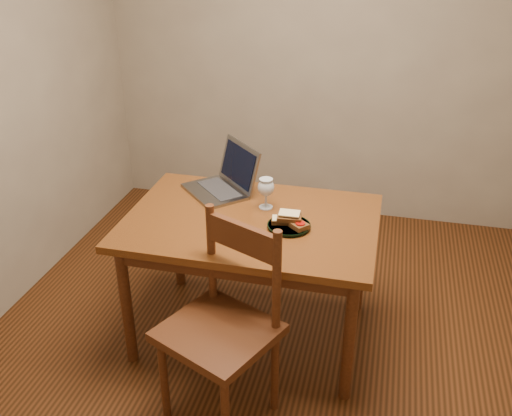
% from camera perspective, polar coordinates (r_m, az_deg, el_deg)
% --- Properties ---
extents(floor, '(3.20, 3.20, 0.02)m').
position_cam_1_polar(floor, '(3.39, 1.59, -12.15)').
color(floor, black).
rests_on(floor, ground).
extents(back_wall, '(3.20, 0.02, 2.60)m').
position_cam_1_polar(back_wall, '(4.30, 6.58, 15.75)').
color(back_wall, gray).
rests_on(back_wall, floor).
extents(front_wall, '(3.20, 0.02, 2.60)m').
position_cam_1_polar(front_wall, '(1.38, -12.35, -10.96)').
color(front_wall, gray).
rests_on(front_wall, floor).
extents(table, '(1.30, 0.90, 0.74)m').
position_cam_1_polar(table, '(3.00, -0.50, -2.52)').
color(table, '#4D260C').
rests_on(table, floor).
extents(chair, '(0.61, 0.60, 0.50)m').
position_cam_1_polar(chair, '(2.59, -3.44, -10.97)').
color(chair, '#3A1B0C').
rests_on(chair, floor).
extents(plate, '(0.22, 0.22, 0.02)m').
position_cam_1_polar(plate, '(2.87, 3.31, -1.82)').
color(plate, black).
rests_on(plate, table).
extents(sandwich_cheese, '(0.11, 0.08, 0.03)m').
position_cam_1_polar(sandwich_cheese, '(2.87, 2.64, -1.19)').
color(sandwich_cheese, '#381E0C').
rests_on(sandwich_cheese, plate).
extents(sandwich_tomato, '(0.14, 0.13, 0.04)m').
position_cam_1_polar(sandwich_tomato, '(2.84, 4.11, -1.52)').
color(sandwich_tomato, '#381E0C').
rests_on(sandwich_tomato, plate).
extents(sandwich_top, '(0.13, 0.08, 0.04)m').
position_cam_1_polar(sandwich_top, '(2.85, 3.35, -0.84)').
color(sandwich_top, '#381E0C').
rests_on(sandwich_top, plate).
extents(milk_glass, '(0.09, 0.09, 0.17)m').
position_cam_1_polar(milk_glass, '(3.03, 1.00, 1.48)').
color(milk_glass, white).
rests_on(milk_glass, table).
extents(laptop, '(0.49, 0.49, 0.26)m').
position_cam_1_polar(laptop, '(3.24, -3.02, 2.93)').
color(laptop, slate).
rests_on(laptop, table).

